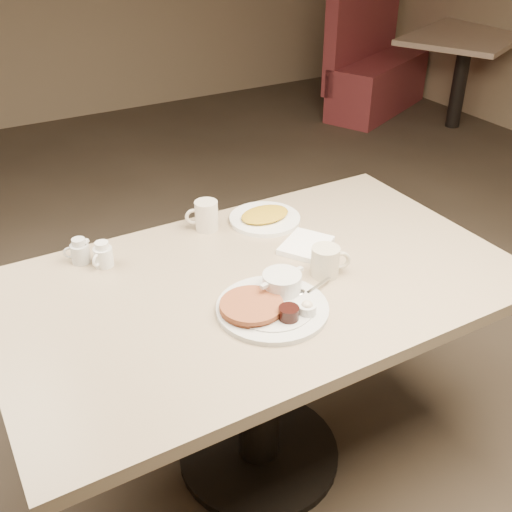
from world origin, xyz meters
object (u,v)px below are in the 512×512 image
creamer_left (103,255)px  main_plate (272,302)px  diner_table (259,326)px  coffee_mug_near (326,261)px  hash_plate (265,217)px  coffee_mug_far (206,216)px  creamer_right (80,252)px  booth_back_right (382,64)px

creamer_left → main_plate: bearing=-53.3°
creamer_left → diner_table: bearing=-39.1°
diner_table → coffee_mug_near: bearing=-21.4°
creamer_left → hash_plate: (0.57, 0.01, -0.02)m
coffee_mug_far → creamer_right: size_ratio=1.46×
coffee_mug_far → coffee_mug_near: bearing=-66.6°
coffee_mug_near → creamer_right: size_ratio=1.57×
creamer_left → hash_plate: bearing=0.6°
coffee_mug_far → booth_back_right: 3.79m
creamer_left → booth_back_right: booth_back_right is taller
coffee_mug_far → creamer_left: 0.37m
diner_table → main_plate: bearing=-106.8°
coffee_mug_near → coffee_mug_far: size_ratio=1.08×
coffee_mug_far → booth_back_right: bearing=40.7°
coffee_mug_far → booth_back_right: (2.86, 2.46, -0.39)m
main_plate → coffee_mug_near: size_ratio=3.08×
main_plate → coffee_mug_far: bearing=85.2°
hash_plate → booth_back_right: size_ratio=0.16×
main_plate → creamer_left: size_ratio=4.91×
coffee_mug_far → hash_plate: size_ratio=0.44×
main_plate → creamer_right: creamer_right is taller
diner_table → coffee_mug_far: bearing=90.1°
coffee_mug_near → creamer_left: (-0.55, 0.37, -0.01)m
coffee_mug_near → hash_plate: size_ratio=0.48×
coffee_mug_near → creamer_right: 0.74m
main_plate → booth_back_right: (2.90, 2.95, -0.36)m
creamer_right → hash_plate: bearing=-4.5°
coffee_mug_near → hash_plate: (0.01, 0.38, -0.03)m
diner_table → booth_back_right: booth_back_right is taller
diner_table → creamer_right: size_ratio=18.50×
creamer_right → booth_back_right: booth_back_right is taller
coffee_mug_far → hash_plate: (0.20, -0.05, -0.04)m
coffee_mug_far → booth_back_right: size_ratio=0.07×
coffee_mug_far → creamer_left: size_ratio=1.48×
diner_table → hash_plate: hash_plate is taller
diner_table → creamer_left: 0.52m
diner_table → main_plate: 0.24m
coffee_mug_near → creamer_left: 0.66m
hash_plate → creamer_right: bearing=175.5°
creamer_left → hash_plate: creamer_left is taller
creamer_right → creamer_left: bearing=-45.0°
diner_table → creamer_left: (-0.37, 0.30, 0.21)m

